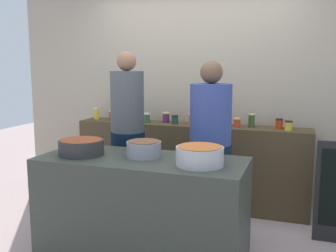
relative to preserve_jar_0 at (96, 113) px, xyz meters
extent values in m
plane|color=#AC9390|center=(1.23, -1.13, -1.03)|extent=(12.00, 12.00, 0.00)
cube|color=tan|center=(1.23, 0.32, 0.47)|extent=(4.80, 0.12, 3.00)
cube|color=#473923|center=(1.23, -0.03, -0.55)|extent=(2.70, 0.36, 0.96)
cube|color=#353B33|center=(1.23, -1.43, -0.59)|extent=(1.70, 0.70, 0.88)
cylinder|color=gold|center=(0.00, 0.00, -0.01)|extent=(0.07, 0.07, 0.13)
cylinder|color=silver|center=(0.00, 0.00, 0.06)|extent=(0.07, 0.07, 0.01)
cylinder|color=brown|center=(0.24, -0.02, -0.02)|extent=(0.08, 0.08, 0.11)
cylinder|color=#D6C666|center=(0.24, -0.02, 0.04)|extent=(0.09, 0.09, 0.01)
cylinder|color=#BF3616|center=(0.44, -0.05, -0.02)|extent=(0.06, 0.06, 0.10)
cylinder|color=silver|center=(0.44, -0.05, 0.03)|extent=(0.07, 0.07, 0.01)
cylinder|color=#95370B|center=(0.54, -0.07, -0.01)|extent=(0.07, 0.07, 0.12)
cylinder|color=silver|center=(0.54, -0.07, 0.06)|extent=(0.07, 0.07, 0.01)
cylinder|color=#375E3B|center=(0.70, -0.05, -0.02)|extent=(0.09, 0.09, 0.10)
cylinder|color=silver|center=(0.70, -0.05, 0.03)|extent=(0.09, 0.09, 0.01)
cylinder|color=#572452|center=(0.92, 0.02, -0.02)|extent=(0.08, 0.08, 0.10)
cylinder|color=#D6C666|center=(0.92, 0.02, 0.04)|extent=(0.08, 0.08, 0.02)
cylinder|color=#1F462E|center=(1.06, -0.05, -0.03)|extent=(0.07, 0.07, 0.09)
cylinder|color=black|center=(1.06, -0.05, 0.02)|extent=(0.08, 0.08, 0.01)
cylinder|color=orange|center=(1.25, -0.03, -0.01)|extent=(0.08, 0.08, 0.11)
cylinder|color=silver|center=(1.25, -0.03, 0.05)|extent=(0.08, 0.08, 0.01)
cylinder|color=gold|center=(1.35, -0.06, -0.03)|extent=(0.09, 0.09, 0.09)
cylinder|color=#D6C666|center=(1.35, -0.06, 0.03)|extent=(0.09, 0.09, 0.01)
cylinder|color=#431850|center=(1.47, -0.05, -0.02)|extent=(0.07, 0.07, 0.10)
cylinder|color=black|center=(1.47, -0.05, 0.03)|extent=(0.07, 0.07, 0.01)
cylinder|color=#482D54|center=(1.61, 0.00, -0.03)|extent=(0.08, 0.08, 0.09)
cylinder|color=#D6C666|center=(1.61, 0.00, 0.03)|extent=(0.09, 0.09, 0.01)
cylinder|color=#BA3C24|center=(1.77, -0.05, -0.03)|extent=(0.07, 0.07, 0.09)
cylinder|color=#D6C666|center=(1.77, -0.05, 0.02)|extent=(0.08, 0.08, 0.01)
cylinder|color=#324A23|center=(1.92, 0.00, 0.00)|extent=(0.07, 0.07, 0.13)
cylinder|color=#D6C666|center=(1.92, 0.00, 0.07)|extent=(0.07, 0.07, 0.01)
cylinder|color=#B2310D|center=(2.21, 0.00, -0.02)|extent=(0.08, 0.08, 0.09)
cylinder|color=black|center=(2.21, 0.00, 0.03)|extent=(0.08, 0.08, 0.01)
cylinder|color=gold|center=(2.31, -0.09, -0.03)|extent=(0.08, 0.08, 0.09)
cylinder|color=black|center=(2.31, -0.09, 0.02)|extent=(0.08, 0.08, 0.01)
cylinder|color=#2D2D2D|center=(0.70, -1.48, -0.08)|extent=(0.38, 0.38, 0.12)
cylinder|color=brown|center=(0.70, -1.48, -0.02)|extent=(0.35, 0.35, 0.00)
cylinder|color=gray|center=(1.22, -1.37, -0.08)|extent=(0.28, 0.28, 0.13)
cylinder|color=brown|center=(1.22, -1.37, -0.01)|extent=(0.26, 0.26, 0.00)
cylinder|color=#B7B7BC|center=(1.73, -1.49, -0.07)|extent=(0.36, 0.36, 0.14)
cylinder|color=#C4672F|center=(1.73, -1.49, 0.00)|extent=(0.33, 0.33, 0.00)
cylinder|color=black|center=(0.80, -0.79, -0.54)|extent=(0.34, 0.34, 0.97)
cylinder|color=#4A4F52|center=(0.80, -0.79, 0.25)|extent=(0.33, 0.33, 0.60)
sphere|color=#8C6047|center=(0.80, -0.79, 0.64)|extent=(0.19, 0.19, 0.19)
cylinder|color=#0D2130|center=(1.65, -0.79, -0.57)|extent=(0.40, 0.40, 0.91)
cylinder|color=#35468B|center=(1.65, -0.79, 0.16)|extent=(0.38, 0.38, 0.56)
sphere|color=brown|center=(1.65, -0.79, 0.54)|extent=(0.21, 0.21, 0.21)
camera|label=1|loc=(2.45, -4.25, 0.61)|focal=41.45mm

